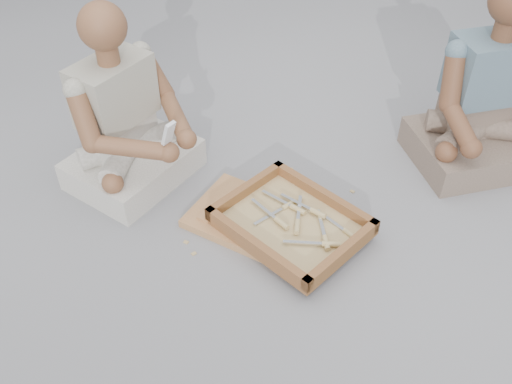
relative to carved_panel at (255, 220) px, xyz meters
The scene contains 26 objects.
ground 0.29m from the carved_panel, 64.57° to the right, with size 60.00×60.00×0.00m, color #96969B.
carved_panel is the anchor object (origin of this frame).
tool_tray 0.16m from the carved_panel, ahead, with size 0.64×0.56×0.07m.
chisel_0 0.33m from the carved_panel, ahead, with size 0.21×0.11×0.02m.
chisel_1 0.12m from the carved_panel, ahead, with size 0.21×0.09×0.02m.
chisel_2 0.32m from the carved_panel, ahead, with size 0.14×0.19×0.02m.
chisel_3 0.13m from the carved_panel, 45.07° to the left, with size 0.09×0.21×0.02m.
chisel_4 0.17m from the carved_panel, 38.90° to the left, with size 0.22×0.05×0.02m.
chisel_5 0.19m from the carved_panel, ahead, with size 0.10×0.21×0.02m.
chisel_6 0.38m from the carved_panel, 13.59° to the left, with size 0.21×0.08×0.02m.
chisel_7 0.25m from the carved_panel, 29.01° to the left, with size 0.22×0.05×0.02m.
wood_chip_0 0.47m from the carved_panel, 55.47° to the left, with size 0.02×0.01×0.00m, color tan.
wood_chip_1 0.16m from the carved_panel, 53.33° to the left, with size 0.02×0.01×0.00m, color tan.
wood_chip_2 0.13m from the carved_panel, 60.80° to the left, with size 0.02×0.01×0.00m, color tan.
wood_chip_3 0.22m from the carved_panel, 138.64° to the right, with size 0.02×0.01×0.00m, color tan.
wood_chip_4 0.25m from the carved_panel, 106.34° to the left, with size 0.02×0.01×0.00m, color tan.
wood_chip_5 0.05m from the carved_panel, 48.74° to the right, with size 0.02×0.01×0.00m, color tan.
wood_chip_6 0.39m from the carved_panel, 95.99° to the left, with size 0.02×0.01×0.00m, color tan.
wood_chip_7 0.17m from the carved_panel, 100.59° to the left, with size 0.02×0.01×0.00m, color tan.
wood_chip_8 0.30m from the carved_panel, 114.34° to the right, with size 0.02×0.01×0.00m, color tan.
wood_chip_9 0.24m from the carved_panel, 17.35° to the right, with size 0.02×0.01×0.00m, color tan.
wood_chip_10 0.09m from the carved_panel, 82.78° to the right, with size 0.02×0.01×0.00m, color tan.
wood_chip_11 0.30m from the carved_panel, 128.07° to the right, with size 0.02×0.01×0.00m, color tan.
craftsman 0.68m from the carved_panel, behind, with size 0.56×0.55×0.82m.
companion 1.14m from the carved_panel, 54.28° to the left, with size 0.70×0.70×0.86m.
mobile_phone 0.51m from the carved_panel, 165.20° to the right, with size 0.06×0.05×0.11m.
Camera 1 is at (0.74, -1.18, 1.69)m, focal length 40.00 mm.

